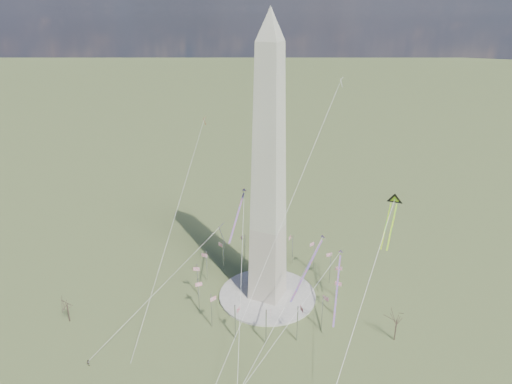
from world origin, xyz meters
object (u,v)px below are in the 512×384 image
at_px(tree_near, 397,318).
at_px(kite_delta_black, 394,203).
at_px(washington_monument, 269,176).
at_px(person_west, 88,363).

height_order(tree_near, kite_delta_black, kite_delta_black).
height_order(washington_monument, person_west, washington_monument).
bearing_deg(washington_monument, kite_delta_black, 12.66).
bearing_deg(kite_delta_black, person_west, 39.62).
relative_size(person_west, kite_delta_black, 0.12).
xyz_separation_m(washington_monument, tree_near, (47.10, -4.92, -39.47)).
xyz_separation_m(washington_monument, person_west, (-34.58, -55.47, -46.96)).
height_order(washington_monument, tree_near, washington_monument).
relative_size(tree_near, kite_delta_black, 0.72).
distance_m(person_west, kite_delta_black, 106.77).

